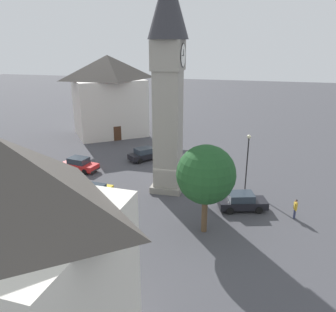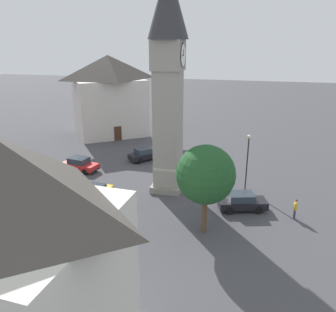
# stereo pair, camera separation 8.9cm
# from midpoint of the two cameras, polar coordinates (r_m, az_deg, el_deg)

# --- Properties ---
(ground_plane) EXTENTS (200.00, 200.00, 0.00)m
(ground_plane) POSITION_cam_midpoint_polar(r_m,az_deg,el_deg) (33.66, 0.08, -5.54)
(ground_plane) COLOR #424247
(clock_tower) EXTENTS (3.56, 3.56, 20.15)m
(clock_tower) POSITION_cam_midpoint_polar(r_m,az_deg,el_deg) (30.74, 0.09, 14.89)
(clock_tower) COLOR gray
(clock_tower) RESTS_ON ground
(car_blue_kerb) EXTENTS (2.80, 4.44, 1.53)m
(car_blue_kerb) POSITION_cam_midpoint_polar(r_m,az_deg,el_deg) (30.13, 12.40, -7.48)
(car_blue_kerb) COLOR black
(car_blue_kerb) RESTS_ON ground
(car_silver_kerb) EXTENTS (4.26, 2.08, 1.53)m
(car_silver_kerb) POSITION_cam_midpoint_polar(r_m,az_deg,el_deg) (31.50, -12.18, -6.26)
(car_silver_kerb) COLOR gold
(car_silver_kerb) RESTS_ON ground
(car_red_corner) EXTENTS (4.37, 2.44, 1.53)m
(car_red_corner) POSITION_cam_midpoint_polar(r_m,az_deg,el_deg) (26.90, -12.71, -10.88)
(car_red_corner) COLOR silver
(car_red_corner) RESTS_ON ground
(car_white_side) EXTENTS (4.24, 3.96, 1.53)m
(car_white_side) POSITION_cam_midpoint_polar(r_m,az_deg,el_deg) (41.53, -3.77, 0.35)
(car_white_side) COLOR black
(car_white_side) RESTS_ON ground
(car_black_far) EXTENTS (2.39, 4.36, 1.53)m
(car_black_far) POSITION_cam_midpoint_polar(r_m,az_deg,el_deg) (39.26, -14.52, -1.34)
(car_black_far) COLOR red
(car_black_far) RESTS_ON ground
(pedestrian) EXTENTS (0.56, 0.27, 1.69)m
(pedestrian) POSITION_cam_midpoint_polar(r_m,az_deg,el_deg) (29.83, 20.67, -8.06)
(pedestrian) COLOR #2D3351
(pedestrian) RESTS_ON ground
(tree) EXTENTS (4.37, 4.37, 6.86)m
(tree) POSITION_cam_midpoint_polar(r_m,az_deg,el_deg) (24.82, 6.44, -3.14)
(tree) COLOR brown
(tree) RESTS_ON ground
(building_shop_left) EXTENTS (7.67, 8.57, 10.93)m
(building_shop_left) POSITION_cam_midpoint_polar(r_m,az_deg,el_deg) (15.10, -24.78, -16.53)
(building_shop_left) COLOR silver
(building_shop_left) RESTS_ON ground
(building_terrace_right) EXTENTS (12.77, 13.20, 11.92)m
(building_terrace_right) POSITION_cam_midpoint_polar(r_m,az_deg,el_deg) (52.76, -9.73, 10.04)
(building_terrace_right) COLOR beige
(building_terrace_right) RESTS_ON ground
(lamp_post) EXTENTS (0.36, 0.36, 5.51)m
(lamp_post) POSITION_cam_midpoint_polar(r_m,az_deg,el_deg) (33.24, 13.32, 0.35)
(lamp_post) COLOR black
(lamp_post) RESTS_ON ground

